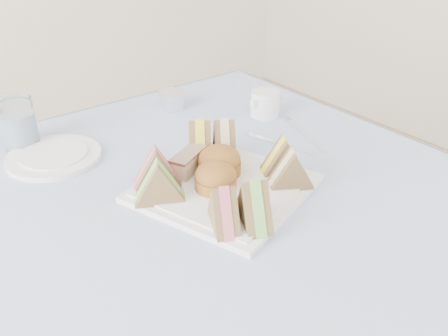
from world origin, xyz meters
TOP-DOWN VIEW (x-y plane):
  - table at (0.00, 0.00)m, footprint 0.90×0.90m
  - tablecloth at (0.00, 0.00)m, footprint 1.02×1.02m
  - serving_plate at (0.03, -0.03)m, footprint 0.36×0.36m
  - sandwich_fl_a at (-0.05, -0.13)m, footprint 0.07×0.09m
  - sandwich_fl_b at (-0.00, -0.15)m, footprint 0.08×0.10m
  - sandwich_fr_a at (0.15, -0.06)m, footprint 0.10×0.08m
  - sandwich_fr_b at (0.13, -0.11)m, footprint 0.09×0.08m
  - sandwich_bl_a at (-0.09, 0.00)m, footprint 0.10×0.08m
  - sandwich_bl_b at (-0.07, 0.05)m, footprint 0.10×0.08m
  - sandwich_br_a at (0.11, 0.07)m, footprint 0.09×0.10m
  - sandwich_br_b at (0.06, 0.09)m, footprint 0.09×0.10m
  - scone_left at (0.01, -0.03)m, footprint 0.10×0.10m
  - scone_right at (0.05, 0.01)m, footprint 0.11×0.11m
  - pastry_slice at (0.01, 0.05)m, footprint 0.10×0.07m
  - side_plate at (-0.18, 0.29)m, footprint 0.22×0.22m
  - water_glass at (-0.21, 0.39)m, footprint 0.09×0.09m
  - tea_strainer at (0.17, 0.37)m, footprint 0.09×0.09m
  - knife at (0.25, 0.05)m, footprint 0.06×0.17m
  - fork at (0.32, 0.03)m, footprint 0.06×0.17m
  - creamer_jug at (0.33, 0.19)m, footprint 0.08×0.08m

SIDE VIEW (x-z plane):
  - table at x=0.00m, z-range 0.00..0.74m
  - tablecloth at x=0.00m, z-range 0.74..0.75m
  - knife at x=0.25m, z-range 0.75..0.75m
  - fork at x=0.32m, z-range 0.75..0.75m
  - side_plate at x=-0.18m, z-range 0.75..0.76m
  - serving_plate at x=0.03m, z-range 0.75..0.76m
  - tea_strainer at x=0.17m, z-range 0.75..0.79m
  - creamer_jug at x=0.33m, z-range 0.75..0.81m
  - pastry_slice at x=0.01m, z-range 0.76..0.80m
  - scone_left at x=0.01m, z-range 0.76..0.81m
  - scone_right at x=0.05m, z-range 0.76..0.81m
  - sandwich_fl_a at x=-0.05m, z-range 0.76..0.83m
  - sandwich_fr_b at x=0.13m, z-range 0.76..0.83m
  - sandwich_fr_a at x=0.15m, z-range 0.76..0.83m
  - sandwich_bl_b at x=-0.07m, z-range 0.76..0.84m
  - sandwich_bl_a at x=-0.09m, z-range 0.76..0.84m
  - sandwich_br_a at x=0.11m, z-range 0.76..0.84m
  - sandwich_fl_b at x=0.00m, z-range 0.76..0.84m
  - sandwich_br_b at x=0.06m, z-range 0.76..0.84m
  - water_glass at x=-0.21m, z-range 0.75..0.86m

